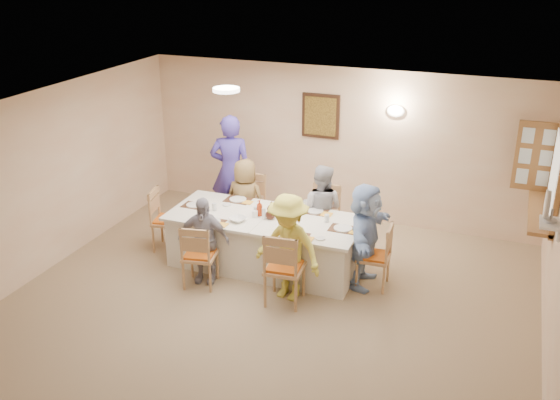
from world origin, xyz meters
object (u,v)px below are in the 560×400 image
at_px(chair_right_end, 374,255).
at_px(dining_table, 265,241).
at_px(chair_back_left, 249,207).
at_px(chair_front_left, 200,254).
at_px(chair_back_right, 323,219).
at_px(diner_back_left, 245,201).
at_px(chair_front_right, 285,266).
at_px(condiment_ketchup, 260,208).
at_px(caregiver, 231,171).
at_px(diner_right_end, 365,235).
at_px(diner_back_right, 321,210).
at_px(chair_left_end, 168,219).
at_px(diner_front_left, 204,240).
at_px(serving_hatch, 557,176).
at_px(desk_fan, 549,210).
at_px(diner_front_right, 288,248).

bearing_deg(chair_right_end, dining_table, -92.40).
distance_m(chair_back_left, chair_front_left, 1.60).
distance_m(chair_back_right, chair_right_end, 1.24).
xyz_separation_m(dining_table, diner_back_left, (-0.60, 0.68, 0.27)).
xyz_separation_m(chair_front_right, diner_back_left, (-1.20, 1.48, 0.15)).
relative_size(chair_back_right, condiment_ketchup, 4.23).
relative_size(caregiver, condiment_ketchup, 7.94).
distance_m(diner_right_end, condiment_ketchup, 1.51).
height_order(chair_front_left, diner_back_right, diner_back_right).
distance_m(chair_front_left, chair_left_end, 1.24).
distance_m(chair_left_end, condiment_ketchup, 1.52).
height_order(diner_back_right, diner_right_end, diner_right_end).
distance_m(chair_left_end, diner_right_end, 2.98).
relative_size(chair_right_end, diner_back_right, 0.66).
height_order(diner_back_left, caregiver, caregiver).
bearing_deg(condiment_ketchup, chair_front_left, -122.39).
relative_size(chair_back_right, diner_front_left, 0.80).
height_order(serving_hatch, chair_front_right, serving_hatch).
distance_m(serving_hatch, diner_right_end, 2.55).
xyz_separation_m(chair_right_end, diner_back_left, (-2.15, 0.68, 0.20)).
height_order(diner_back_left, condiment_ketchup, diner_back_left).
relative_size(chair_front_right, diner_right_end, 0.70).
height_order(chair_front_left, chair_right_end, chair_front_left).
xyz_separation_m(serving_hatch, diner_back_right, (-3.04, -0.31, -0.82)).
height_order(chair_front_left, caregiver, caregiver).
distance_m(desk_fan, diner_front_left, 4.25).
height_order(chair_back_left, diner_back_right, diner_back_right).
height_order(chair_back_right, condiment_ketchup, condiment_ketchup).
distance_m(chair_front_left, diner_back_right, 1.92).
xyz_separation_m(chair_back_right, diner_back_right, (0.00, -0.12, 0.20)).
relative_size(chair_front_left, caregiver, 0.50).
height_order(dining_table, chair_right_end, chair_right_end).
xyz_separation_m(chair_front_left, chair_right_end, (2.15, 0.80, -0.01)).
height_order(dining_table, diner_front_right, diner_front_right).
xyz_separation_m(diner_right_end, caregiver, (-2.47, 1.15, 0.20)).
height_order(chair_front_right, diner_front_left, diner_front_left).
bearing_deg(chair_front_right, diner_right_end, -140.67).
bearing_deg(dining_table, diner_front_left, -131.42).
bearing_deg(diner_back_left, chair_front_right, 129.08).
bearing_deg(chair_left_end, diner_back_left, -66.09).
height_order(chair_front_right, diner_back_right, diner_back_right).
xyz_separation_m(chair_front_right, diner_front_right, (0.00, 0.12, 0.21)).
bearing_deg(serving_hatch, diner_back_left, -175.86).
distance_m(dining_table, diner_front_right, 0.97).
bearing_deg(serving_hatch, diner_front_left, -158.55).
distance_m(chair_back_left, diner_right_end, 2.18).
distance_m(chair_right_end, diner_back_right, 1.19).
bearing_deg(chair_front_left, chair_front_right, 168.93).
distance_m(chair_front_left, condiment_ketchup, 1.05).
relative_size(diner_back_right, diner_right_end, 0.95).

